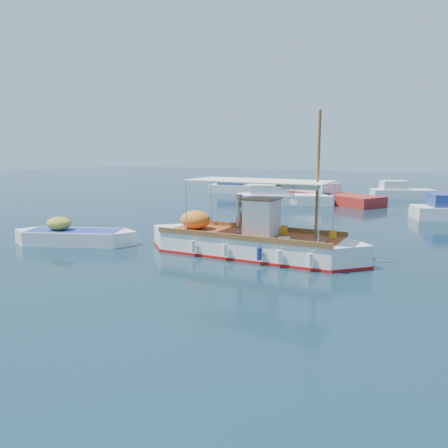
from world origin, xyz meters
The scene contains 7 objects.
ground centered at (0.00, 0.00, 0.00)m, with size 160.00×160.00×0.00m, color black.
fishing_caique centered at (-0.17, 0.56, 0.53)m, with size 9.84×2.99×6.00m.
dinghy centered at (-8.27, -1.54, 0.30)m, with size 5.47×3.25×1.45m.
bg_boat_nw centered at (-5.69, 17.54, 0.49)m, with size 7.90×5.33×1.80m.
bg_boat_n centered at (-3.10, 21.04, 0.49)m, with size 10.10×6.99×1.80m.
bg_boat_far_w centered at (-13.53, 24.80, 0.49)m, with size 6.40×3.76×1.80m.
bg_boat_far_n centered at (2.10, 27.35, 0.49)m, with size 5.70×4.09×1.80m.
Camera 1 is at (7.71, -15.49, 4.32)m, focal length 35.00 mm.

